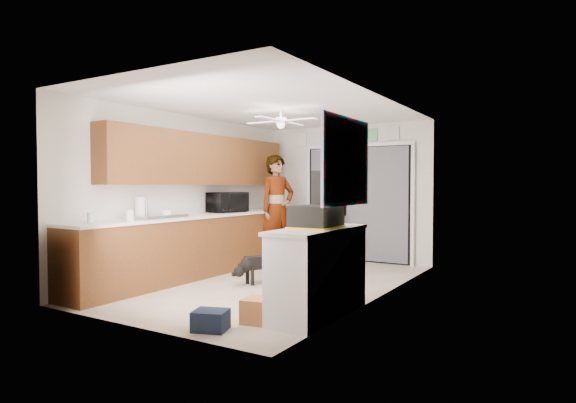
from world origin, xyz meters
The scene contains 41 objects.
floor centered at (0.00, 0.00, 0.00)m, with size 5.00×5.00×0.00m, color #BBAF97.
ceiling centered at (0.00, 0.00, 2.50)m, with size 5.00×5.00×0.00m, color white.
wall_back centered at (0.00, 2.50, 1.25)m, with size 3.20×3.20×0.00m, color silver.
wall_front centered at (0.00, -2.50, 1.25)m, with size 3.20×3.20×0.00m, color silver.
wall_left centered at (-1.60, 0.00, 1.25)m, with size 5.00×5.00×0.00m, color silver.
wall_right centered at (1.60, 0.00, 1.25)m, with size 5.00×5.00×0.00m, color silver.
left_base_cabinets centered at (-1.30, 0.00, 0.45)m, with size 0.60×4.80×0.90m, color brown.
left_countertop centered at (-1.29, 0.00, 0.92)m, with size 0.62×4.80×0.04m, color white.
upper_cabinets centered at (-1.44, 0.20, 1.80)m, with size 0.32×4.00×0.80m, color brown.
sink_basin centered at (-1.29, -1.00, 0.95)m, with size 0.50×0.76×0.06m, color silver.
faucet centered at (-1.48, -1.00, 1.05)m, with size 0.03×0.03×0.22m, color silver.
peninsula_base centered at (-0.50, 2.00, 0.45)m, with size 1.00×0.60×0.90m, color brown.
peninsula_top centered at (-0.50, 2.00, 0.92)m, with size 1.04×0.64×0.04m, color white.
back_opening_recess centered at (0.25, 2.47, 1.05)m, with size 2.00×0.06×2.10m, color black.
curtain_panel centered at (0.25, 2.43, 1.05)m, with size 1.90×0.03×2.05m, color slate.
door_trim_left centered at (-0.77, 2.44, 1.05)m, with size 0.06×0.04×2.10m, color white.
door_trim_right centered at (1.27, 2.44, 1.05)m, with size 0.06×0.04×2.10m, color white.
door_trim_head centered at (0.25, 2.44, 2.12)m, with size 2.10×0.04×0.06m, color white.
header_frame_1 centered at (-0.25, 2.47, 2.30)m, with size 0.22×0.02×0.22m, color #4D9DCD.
header_frame_2 centered at (0.10, 2.47, 2.30)m, with size 0.22×0.02×0.22m, color #DD6D53.
header_frame_3 centered at (0.50, 2.47, 2.30)m, with size 0.22×0.02×0.22m, color #6DC082.
header_frame_4 centered at (0.90, 2.47, 2.30)m, with size 0.22×0.02×0.22m, color silver.
route66_sign centered at (-0.95, 2.47, 2.30)m, with size 0.22×0.02×0.26m, color silver.
right_counter_base centered at (1.35, -1.20, 0.45)m, with size 0.50×1.40×0.90m, color white.
right_counter_top centered at (1.34, -1.20, 0.92)m, with size 0.54×1.44×0.04m, color white.
abstract_painting centered at (1.58, -1.00, 1.65)m, with size 0.03×1.15×0.95m, color #ED5797.
ceiling_fan centered at (0.00, 0.20, 2.32)m, with size 1.14×1.14×0.24m, color white.
microwave centered at (-1.31, 0.61, 1.11)m, with size 0.61×0.41×0.34m, color black.
soap_bottle centered at (-1.36, 0.50, 1.07)m, with size 0.10×0.10×0.26m, color silver.
cup centered at (-1.22, -0.87, 0.99)m, with size 0.13×0.13×0.10m, color white.
jar_a centered at (-1.13, -1.59, 1.01)m, with size 0.10×0.10×0.14m, color silver.
jar_b centered at (-1.28, -2.04, 1.01)m, with size 0.09×0.09×0.13m, color silver.
paper_towel_roll centered at (-1.45, -1.14, 1.08)m, with size 0.13×0.13×0.29m, color white.
suitcase centered at (1.32, -1.19, 1.06)m, with size 0.42×0.56×0.24m, color black.
suitcase_rim centered at (1.32, -1.19, 0.95)m, with size 0.44×0.58×0.02m, color yellow.
suitcase_lid centered at (1.32, -0.90, 1.31)m, with size 0.42×0.03×0.50m, color black.
cardboard_box centered at (1.00, -1.74, 0.12)m, with size 0.40×0.30×0.25m, color #BC623B.
navy_crate centered at (0.71, -2.20, 0.10)m, with size 0.32×0.27×0.20m, color black.
cabinet_door_panel centered at (0.38, 0.13, 0.31)m, with size 0.41×0.03×0.62m, color brown.
man centered at (-0.90, 1.52, 0.97)m, with size 0.70×0.46×1.93m, color white.
dog centered at (-0.15, -0.15, 0.22)m, with size 0.24×0.56×0.44m, color black.
Camera 1 is at (3.71, -5.73, 1.40)m, focal length 30.00 mm.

